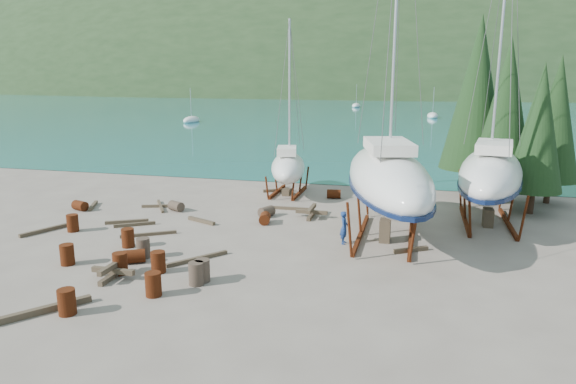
% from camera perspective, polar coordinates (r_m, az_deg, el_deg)
% --- Properties ---
extents(ground, '(600.00, 600.00, 0.00)m').
position_cam_1_polar(ground, '(23.63, -5.17, -6.39)').
color(ground, '#695D53').
rests_on(ground, ground).
extents(bay_water, '(700.00, 700.00, 0.00)m').
position_cam_1_polar(bay_water, '(336.20, 13.21, 11.13)').
color(bay_water, '#185D7B').
rests_on(bay_water, ground).
extents(far_hill, '(800.00, 360.00, 110.00)m').
position_cam_1_polar(far_hill, '(341.19, 13.23, 11.15)').
color(far_hill, '#1F3219').
rests_on(far_hill, ground).
extents(far_house_left, '(6.60, 5.60, 5.60)m').
position_cam_1_polar(far_house_left, '(221.61, -3.57, 11.51)').
color(far_house_left, beige).
rests_on(far_house_left, ground).
extents(far_house_center, '(6.60, 5.60, 5.60)m').
position_cam_1_polar(far_house_center, '(212.86, 6.94, 11.39)').
color(far_house_center, beige).
rests_on(far_house_center, ground).
extents(far_house_right, '(6.60, 5.60, 5.60)m').
position_cam_1_polar(far_house_right, '(212.27, 20.69, 10.68)').
color(far_house_right, beige).
rests_on(far_house_right, ground).
extents(cypress_near_right, '(3.60, 3.60, 10.00)m').
position_cam_1_polar(cypress_near_right, '(33.45, 23.04, 8.44)').
color(cypress_near_right, black).
rests_on(cypress_near_right, ground).
extents(cypress_mid_right, '(3.06, 3.06, 8.50)m').
position_cam_1_polar(cypress_mid_right, '(31.82, 26.10, 6.41)').
color(cypress_mid_right, black).
rests_on(cypress_mid_right, ground).
extents(cypress_back_left, '(4.14, 4.14, 11.50)m').
position_cam_1_polar(cypress_back_left, '(35.21, 20.24, 10.26)').
color(cypress_back_left, black).
rests_on(cypress_back_left, ground).
extents(cypress_far_right, '(3.24, 3.24, 9.00)m').
position_cam_1_polar(cypress_far_right, '(35.04, 27.60, 7.21)').
color(cypress_far_right, black).
rests_on(cypress_far_right, ground).
extents(moored_boat_left, '(2.00, 5.00, 6.05)m').
position_cam_1_polar(moored_boat_left, '(89.59, -10.67, 7.85)').
color(moored_boat_left, silver).
rests_on(moored_boat_left, ground).
extents(moored_boat_mid, '(2.00, 5.00, 6.05)m').
position_cam_1_polar(moored_boat_mid, '(101.32, 15.77, 8.14)').
color(moored_boat_mid, silver).
rests_on(moored_boat_mid, ground).
extents(moored_boat_far, '(2.00, 5.00, 6.05)m').
position_cam_1_polar(moored_boat_far, '(132.14, 7.58, 9.48)').
color(moored_boat_far, silver).
rests_on(moored_boat_far, ground).
extents(large_sailboat_near, '(6.04, 12.31, 18.64)m').
position_cam_1_polar(large_sailboat_near, '(24.93, 11.04, 1.59)').
color(large_sailboat_near, silver).
rests_on(large_sailboat_near, ground).
extents(large_sailboat_far, '(4.74, 11.00, 16.84)m').
position_cam_1_polar(large_sailboat_far, '(28.95, 21.59, 1.96)').
color(large_sailboat_far, silver).
rests_on(large_sailboat_far, ground).
extents(small_sailboat_shore, '(3.71, 7.35, 11.26)m').
position_cam_1_polar(small_sailboat_shore, '(34.04, 0.01, 2.83)').
color(small_sailboat_shore, silver).
rests_on(small_sailboat_shore, ground).
extents(worker, '(0.38, 0.57, 1.57)m').
position_cam_1_polar(worker, '(24.27, 6.26, -3.95)').
color(worker, navy).
rests_on(worker, ground).
extents(drum_0, '(0.58, 0.58, 0.88)m').
position_cam_1_polar(drum_0, '(23.49, -23.33, -6.40)').
color(drum_0, '#612510').
rests_on(drum_0, ground).
extents(drum_2, '(1.02, 0.83, 0.58)m').
position_cam_1_polar(drum_2, '(32.53, -22.10, -1.41)').
color(drum_2, '#612510').
rests_on(drum_2, ground).
extents(drum_3, '(0.58, 0.58, 0.88)m').
position_cam_1_polar(drum_3, '(18.82, -23.37, -11.14)').
color(drum_3, '#612510').
rests_on(drum_3, ground).
extents(drum_4, '(0.96, 0.71, 0.58)m').
position_cam_1_polar(drum_4, '(33.26, 5.11, -0.21)').
color(drum_4, '#612510').
rests_on(drum_4, ground).
extents(drum_5, '(0.58, 0.58, 0.88)m').
position_cam_1_polar(drum_5, '(19.93, -10.16, -8.91)').
color(drum_5, '#2D2823').
rests_on(drum_5, ground).
extents(drum_6, '(0.75, 0.98, 0.58)m').
position_cam_1_polar(drum_6, '(27.51, -2.60, -2.94)').
color(drum_6, '#612510').
rests_on(drum_6, ground).
extents(drum_7, '(0.58, 0.58, 0.88)m').
position_cam_1_polar(drum_7, '(19.30, -14.74, -9.89)').
color(drum_7, '#612510').
rests_on(drum_7, ground).
extents(drum_8, '(0.58, 0.58, 0.88)m').
position_cam_1_polar(drum_8, '(28.29, -22.81, -3.19)').
color(drum_8, '#612510').
rests_on(drum_8, ground).
extents(drum_9, '(1.05, 0.91, 0.58)m').
position_cam_1_polar(drum_9, '(30.73, -12.32, -1.55)').
color(drum_9, '#2D2823').
rests_on(drum_9, ground).
extents(drum_10, '(0.58, 0.58, 0.88)m').
position_cam_1_polar(drum_10, '(21.42, -14.22, -7.55)').
color(drum_10, '#612510').
rests_on(drum_10, ground).
extents(drum_11, '(0.91, 1.05, 0.58)m').
position_cam_1_polar(drum_11, '(28.86, -2.39, -2.19)').
color(drum_11, '#2D2823').
rests_on(drum_11, ground).
extents(drum_12, '(1.05, 0.93, 0.58)m').
position_cam_1_polar(drum_12, '(22.78, -16.69, -6.86)').
color(drum_12, '#612510').
rests_on(drum_12, ground).
extents(drum_13, '(0.58, 0.58, 0.88)m').
position_cam_1_polar(drum_13, '(21.68, -18.16, -7.56)').
color(drum_13, '#612510').
rests_on(drum_13, ground).
extents(drum_14, '(0.58, 0.58, 0.88)m').
position_cam_1_polar(drum_14, '(24.87, -17.36, -4.88)').
color(drum_14, '#612510').
rests_on(drum_14, ground).
extents(drum_16, '(0.58, 0.58, 0.88)m').
position_cam_1_polar(drum_16, '(23.25, -15.79, -6.01)').
color(drum_16, '#2D2823').
rests_on(drum_16, ground).
extents(drum_17, '(0.58, 0.58, 0.88)m').
position_cam_1_polar(drum_17, '(20.17, -9.49, -8.61)').
color(drum_17, '#2D2823').
rests_on(drum_17, ground).
extents(timber_1, '(1.54, 1.06, 0.19)m').
position_cam_1_polar(timber_1, '(23.86, 13.50, -6.26)').
color(timber_1, '#4E3F2C').
rests_on(timber_1, ground).
extents(timber_2, '(0.98, 1.91, 0.19)m').
position_cam_1_polar(timber_2, '(33.08, -20.84, -1.44)').
color(timber_2, '#4E3F2C').
rests_on(timber_2, ground).
extents(timber_4, '(2.07, 1.21, 0.17)m').
position_cam_1_polar(timber_4, '(28.94, -17.46, -3.16)').
color(timber_4, '#4E3F2C').
rests_on(timber_4, ground).
extents(timber_5, '(1.93, 2.37, 0.16)m').
position_cam_1_polar(timber_5, '(22.51, -10.05, -7.31)').
color(timber_5, '#4E3F2C').
rests_on(timber_5, ground).
extents(timber_6, '(1.89, 1.10, 0.19)m').
position_cam_1_polar(timber_6, '(35.07, -1.14, 0.19)').
color(timber_6, '#4E3F2C').
rests_on(timber_6, ground).
extents(timber_8, '(1.87, 0.96, 0.19)m').
position_cam_1_polar(timber_8, '(28.13, -9.60, -3.17)').
color(timber_8, '#4E3F2C').
rests_on(timber_8, ground).
extents(timber_10, '(2.44, 0.22, 0.16)m').
position_cam_1_polar(timber_10, '(30.37, 0.04, -1.82)').
color(timber_10, '#4E3F2C').
rests_on(timber_10, ground).
extents(timber_11, '(2.40, 1.55, 0.15)m').
position_cam_1_polar(timber_11, '(26.41, -15.23, -4.55)').
color(timber_11, '#4E3F2C').
rests_on(timber_11, ground).
extents(timber_12, '(1.88, 1.29, 0.17)m').
position_cam_1_polar(timber_12, '(28.28, -16.67, -3.48)').
color(timber_12, '#4E3F2C').
rests_on(timber_12, ground).
extents(timber_14, '(1.15, 2.36, 0.18)m').
position_cam_1_polar(timber_14, '(28.85, -25.47, -3.87)').
color(timber_14, '#4E3F2C').
rests_on(timber_14, ground).
extents(timber_15, '(1.72, 2.52, 0.15)m').
position_cam_1_polar(timber_15, '(31.85, -13.98, -1.53)').
color(timber_15, '#4E3F2C').
rests_on(timber_15, ground).
extents(timber_16, '(2.09, 2.62, 0.23)m').
position_cam_1_polar(timber_16, '(19.34, -25.58, -11.76)').
color(timber_16, '#4E3F2C').
rests_on(timber_16, ground).
extents(timber_17, '(2.24, 0.89, 0.16)m').
position_cam_1_polar(timber_17, '(31.84, -13.90, -1.52)').
color(timber_17, '#4E3F2C').
rests_on(timber_17, ground).
extents(timber_pile_fore, '(1.80, 1.80, 0.60)m').
position_cam_1_polar(timber_pile_fore, '(21.39, -18.87, -8.28)').
color(timber_pile_fore, '#4E3F2C').
rests_on(timber_pile_fore, ground).
extents(timber_pile_aft, '(1.80, 1.80, 0.60)m').
position_cam_1_polar(timber_pile_aft, '(28.73, 2.63, -2.24)').
color(timber_pile_aft, '#4E3F2C').
rests_on(timber_pile_aft, ground).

